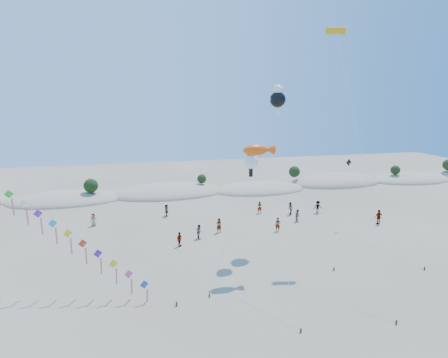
% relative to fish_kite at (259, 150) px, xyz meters
% --- Properties ---
extents(dune_ridge, '(145.30, 11.49, 5.57)m').
position_rel_fish_kite_xyz_m(dune_ridge, '(-4.36, 30.43, -10.95)').
color(dune_ridge, tan).
rests_on(dune_ridge, ground).
extents(fish_kite, '(2.93, 11.46, 11.60)m').
position_rel_fish_kite_xyz_m(fish_kite, '(0.00, 0.00, 0.00)').
color(fish_kite, '#3F2D1E').
rests_on(fish_kite, ground).
extents(cartoon_kite_low, '(6.61, 8.24, 11.02)m').
position_rel_fish_kite_xyz_m(cartoon_kite_low, '(0.15, 2.66, -1.25)').
color(cartoon_kite_low, '#3F2D1E').
rests_on(cartoon_kite_low, ground).
extents(cartoon_kite_high, '(3.23, 10.38, 17.13)m').
position_rel_fish_kite_xyz_m(cartoon_kite_high, '(4.36, 6.57, 4.69)').
color(cartoon_kite_high, '#3F2D1E').
rests_on(cartoon_kite_high, ground).
extents(parafoil_kite, '(4.04, 16.06, 22.63)m').
position_rel_fish_kite_xyz_m(parafoil_kite, '(9.19, 3.45, 10.49)').
color(parafoil_kite, '#3F2D1E').
rests_on(parafoil_kite, ground).
extents(dark_kite, '(0.87, 14.17, 8.39)m').
position_rel_fish_kite_xyz_m(dark_kite, '(15.00, 4.69, -5.61)').
color(dark_kite, '#3F2D1E').
rests_on(dark_kite, ground).
extents(beachgoers, '(36.19, 12.47, 1.89)m').
position_rel_fish_kite_xyz_m(beachgoers, '(3.55, 12.36, -10.20)').
color(beachgoers, slate).
rests_on(beachgoers, ground).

